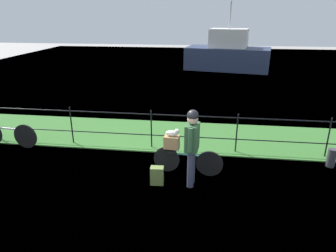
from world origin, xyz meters
TOP-DOWN VIEW (x-y plane):
  - ground_plane at (0.00, 0.00)m, footprint 60.00×60.00m
  - grass_strip at (0.00, 2.85)m, footprint 27.00×2.40m
  - harbor_water at (0.00, 12.34)m, footprint 30.00×30.00m
  - iron_fence at (0.00, 1.94)m, footprint 18.04×0.04m
  - bicycle_main at (1.05, 0.66)m, footprint 1.59×0.23m
  - wooden_crate at (0.70, 0.70)m, footprint 0.35×0.27m
  - terrier_dog at (0.72, 0.70)m, footprint 0.32×0.17m
  - cyclist_person at (1.18, 0.20)m, footprint 0.30×0.54m
  - backpack_on_paving at (0.45, 0.12)m, footprint 0.29×0.20m
  - mooring_bollard at (4.46, 1.44)m, footprint 0.20×0.20m
  - bicycle_parked at (-3.95, 1.54)m, footprint 1.75×0.22m
  - moored_boat_near at (2.65, 14.60)m, footprint 5.56×3.34m

SIDE VIEW (x-z plane):
  - ground_plane at x=0.00m, z-range 0.00..0.00m
  - harbor_water at x=0.00m, z-range 0.00..0.00m
  - grass_strip at x=0.00m, z-range 0.00..0.03m
  - backpack_on_paving at x=0.45m, z-range 0.00..0.40m
  - mooring_bollard at x=4.46m, z-range 0.00..0.46m
  - bicycle_main at x=1.05m, z-range 0.02..0.63m
  - bicycle_parked at x=-3.95m, z-range 0.02..0.69m
  - iron_fence at x=0.00m, z-range 0.09..1.17m
  - wooden_crate at x=0.70m, z-range 0.61..0.89m
  - moored_boat_near at x=2.65m, z-range -1.11..3.02m
  - terrier_dog at x=0.72m, z-range 0.88..1.06m
  - cyclist_person at x=1.18m, z-range 0.16..1.84m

